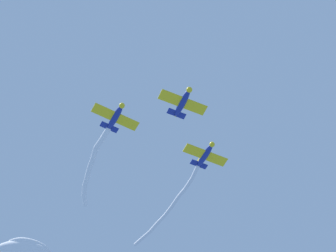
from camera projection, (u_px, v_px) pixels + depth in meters
airplane_lead at (183, 102)px, 64.86m from camera, size 7.54×5.62×1.89m
airplane_left_wing at (205, 155)px, 70.47m from camera, size 7.57×5.66×1.89m
smoke_trail_left_wing at (167, 210)px, 77.35m from camera, size 4.29×22.64×1.16m
airplane_right_wing at (115, 117)px, 66.69m from camera, size 7.65×5.76×1.89m
smoke_trail_right_wing at (91, 169)px, 74.06m from camera, size 3.18×20.54×3.66m
cloud_east at (24, 252)px, 81.81m from camera, size 12.21×8.89×3.99m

